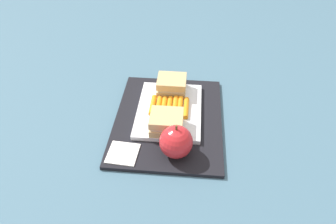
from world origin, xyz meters
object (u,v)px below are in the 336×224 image
Objects in this scene: food_tray at (169,110)px; paper_napkin at (123,153)px; sandwich_half_left at (172,85)px; carrot_sticks_bundle at (169,107)px; sandwich_half_right at (167,122)px; apple at (176,142)px.

food_tray is 0.19m from paper_napkin.
sandwich_half_left reaches higher than food_tray.
sandwich_half_left is at bearing -179.97° from carrot_sticks_bundle.
carrot_sticks_bundle is 0.19m from paper_napkin.
carrot_sticks_bundle is (0.08, 0.00, -0.02)m from sandwich_half_left.
sandwich_half_right is at bearing 130.70° from paper_napkin.
sandwich_half_left is at bearing 158.17° from paper_napkin.
paper_napkin is (0.16, -0.10, -0.02)m from carrot_sticks_bundle.
apple is (0.07, 0.03, 0.00)m from sandwich_half_right.
carrot_sticks_bundle is at bearing 179.97° from sandwich_half_right.
sandwich_half_left is at bearing -172.84° from apple.
paper_napkin is at bearing -21.83° from sandwich_half_left.
apple reaches higher than sandwich_half_left.
sandwich_half_right is 0.90× the size of apple.
carrot_sticks_bundle is at bearing 149.19° from paper_napkin.
paper_napkin is at bearing -30.79° from food_tray.
carrot_sticks_bundle is 1.17× the size of apple.
sandwich_half_right is 0.13m from paper_napkin.
food_tray is 2.22× the size of carrot_sticks_bundle.
sandwich_half_right is (0.16, 0.00, 0.00)m from sandwich_half_left.
food_tray is 2.88× the size of sandwich_half_left.
food_tray is at bearing -150.00° from carrot_sticks_bundle.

